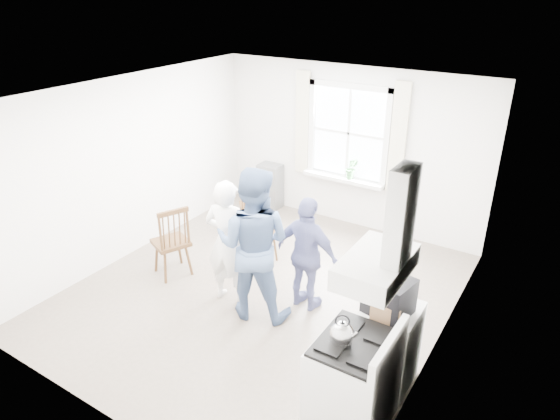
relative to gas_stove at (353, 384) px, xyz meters
The scene contains 16 objects.
room_shell 2.48m from the gas_stove, 144.75° to the left, with size 4.62×5.12×2.64m.
window_assembly 4.36m from the gas_stove, 116.71° to the left, with size 1.88×0.24×1.70m.
range_hood 1.43m from the gas_stove, ahead, with size 0.45×0.76×0.94m.
shelf_unit 4.95m from the gas_stove, 131.97° to the left, with size 0.40×0.30×0.80m, color slate.
gas_stove is the anchor object (origin of this frame).
kettle 0.58m from the gas_stove, 145.11° to the right, with size 0.21×0.21×0.29m.
low_cabinet 0.70m from the gas_stove, 84.32° to the left, with size 0.50×0.55×0.90m, color white.
stereo_stack 0.86m from the gas_stove, 86.35° to the left, with size 0.46×0.42×0.36m.
cardboard_box 0.72m from the gas_stove, 82.14° to the left, with size 0.27×0.19×0.18m, color #966D48.
windsor_chair_a 4.07m from the gas_stove, 137.99° to the left, with size 0.52×0.52×0.89m.
windsor_chair_b 3.21m from the gas_stove, 140.13° to the left, with size 0.52×0.52×0.89m.
windsor_chair_c 3.28m from the gas_stove, 161.83° to the left, with size 0.58×0.58×1.06m.
person_left 2.42m from the gas_stove, 155.08° to the left, with size 0.60×0.60×1.64m, color white.
person_mid 2.03m from the gas_stove, 151.46° to the left, with size 0.92×0.92×1.90m, color #4D6590.
person_right 1.90m from the gas_stove, 132.13° to the left, with size 0.87×0.87×1.48m, color navy.
potted_plant 4.15m from the gas_stove, 115.56° to the left, with size 0.19×0.19×0.35m, color #337433.
Camera 1 is at (3.16, -4.55, 3.76)m, focal length 32.00 mm.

